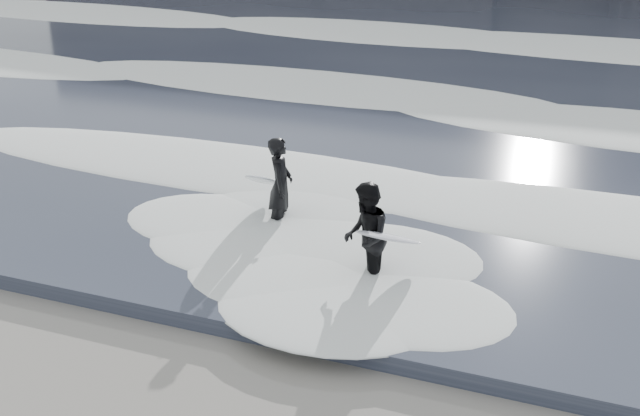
{
  "coord_description": "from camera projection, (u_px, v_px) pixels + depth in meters",
  "views": [
    {
      "loc": [
        4.25,
        -6.31,
        6.73
      ],
      "look_at": [
        -0.47,
        6.1,
        1.0
      ],
      "focal_mm": 45.0,
      "sensor_mm": 36.0,
      "label": 1
    }
  ],
  "objects": [
    {
      "name": "foam_near",
      "position": [
        389.0,
        187.0,
        17.04
      ],
      "size": [
        60.0,
        3.2,
        0.2
      ],
      "primitive_type": "ellipsoid",
      "color": "white",
      "rests_on": "sea"
    },
    {
      "name": "sea",
      "position": [
        520.0,
        30.0,
        34.3
      ],
      "size": [
        90.0,
        52.0,
        0.3
      ],
      "primitive_type": "cube",
      "color": "#303646",
      "rests_on": "ground"
    },
    {
      "name": "surfer_left",
      "position": [
        278.0,
        185.0,
        15.56
      ],
      "size": [
        1.12,
        1.83,
        1.95
      ],
      "color": "black",
      "rests_on": "ground"
    },
    {
      "name": "foam_far",
      "position": [
        506.0,
        41.0,
        30.74
      ],
      "size": [
        60.0,
        4.8,
        0.3
      ],
      "primitive_type": "ellipsoid",
      "color": "white",
      "rests_on": "sea"
    },
    {
      "name": "surfer_right",
      "position": [
        367.0,
        237.0,
        13.4
      ],
      "size": [
        1.45,
        1.82,
        1.93
      ],
      "color": "black",
      "rests_on": "ground"
    },
    {
      "name": "foam_mid",
      "position": [
        458.0,
        101.0,
        23.03
      ],
      "size": [
        60.0,
        4.0,
        0.24
      ],
      "primitive_type": "ellipsoid",
      "color": "white",
      "rests_on": "sea"
    }
  ]
}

